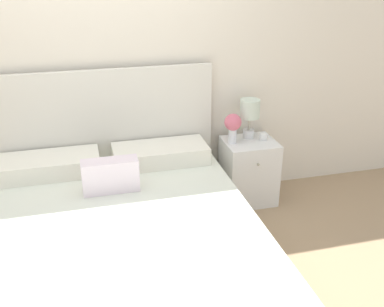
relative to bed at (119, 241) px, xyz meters
name	(u,v)px	position (x,y,z in m)	size (l,w,h in m)	color
ground_plane	(109,205)	(0.00, 0.99, -0.28)	(12.00, 12.00, 0.00)	tan
wall_back	(96,59)	(0.00, 1.06, 1.02)	(8.00, 0.06, 2.60)	silver
bed	(119,241)	(0.00, 0.00, 0.00)	(1.87, 2.16, 1.24)	beige
nightstand	(248,171)	(1.24, 0.77, 0.01)	(0.45, 0.42, 0.58)	white
table_lamp	(250,112)	(1.26, 0.86, 0.54)	(0.17, 0.17, 0.35)	white
flower_vase	(233,125)	(1.08, 0.78, 0.46)	(0.15, 0.15, 0.26)	white
alarm_clock	(263,136)	(1.36, 0.77, 0.33)	(0.06, 0.05, 0.07)	white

